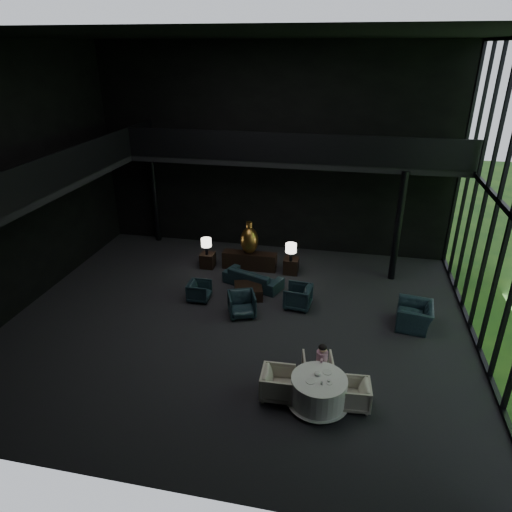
% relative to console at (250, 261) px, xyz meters
% --- Properties ---
extents(floor, '(14.00, 12.00, 0.02)m').
position_rel_console_xyz_m(floor, '(0.47, -3.73, -0.33)').
color(floor, black).
rests_on(floor, ground).
extents(ceiling, '(14.00, 12.00, 0.02)m').
position_rel_console_xyz_m(ceiling, '(0.47, -3.73, 7.67)').
color(ceiling, black).
rests_on(ceiling, ground).
extents(wall_back, '(14.00, 0.04, 8.00)m').
position_rel_console_xyz_m(wall_back, '(0.47, 2.27, 3.67)').
color(wall_back, black).
rests_on(wall_back, ground).
extents(wall_front, '(14.00, 0.04, 8.00)m').
position_rel_console_xyz_m(wall_front, '(0.47, -9.73, 3.67)').
color(wall_front, black).
rests_on(wall_front, ground).
extents(wall_left, '(0.04, 12.00, 8.00)m').
position_rel_console_xyz_m(wall_left, '(-6.53, -3.73, 3.67)').
color(wall_left, black).
rests_on(wall_left, ground).
extents(curtain_wall, '(0.20, 12.00, 8.00)m').
position_rel_console_xyz_m(curtain_wall, '(7.42, -3.73, 3.67)').
color(curtain_wall, black).
rests_on(curtain_wall, ground).
extents(mezzanine_left, '(2.00, 12.00, 0.25)m').
position_rel_console_xyz_m(mezzanine_left, '(-5.53, -3.73, 3.67)').
color(mezzanine_left, black).
rests_on(mezzanine_left, wall_left).
extents(mezzanine_back, '(12.00, 2.00, 0.25)m').
position_rel_console_xyz_m(mezzanine_back, '(1.47, 1.27, 3.67)').
color(mezzanine_back, black).
rests_on(mezzanine_back, wall_back).
extents(railing_left, '(0.06, 12.00, 1.00)m').
position_rel_console_xyz_m(railing_left, '(-4.53, -3.73, 4.27)').
color(railing_left, black).
rests_on(railing_left, mezzanine_left).
extents(railing_back, '(12.00, 0.06, 1.00)m').
position_rel_console_xyz_m(railing_back, '(1.47, 0.27, 4.27)').
color(railing_back, black).
rests_on(railing_back, mezzanine_back).
extents(column_nw, '(0.24, 0.24, 4.00)m').
position_rel_console_xyz_m(column_nw, '(-4.53, 1.97, 1.67)').
color(column_nw, black).
rests_on(column_nw, floor).
extents(column_ne, '(0.24, 0.24, 4.00)m').
position_rel_console_xyz_m(column_ne, '(5.27, 0.27, 1.67)').
color(column_ne, black).
rests_on(column_ne, floor).
extents(console, '(2.06, 0.47, 0.66)m').
position_rel_console_xyz_m(console, '(0.00, 0.00, 0.00)').
color(console, black).
rests_on(console, floor).
extents(bronze_urn, '(0.66, 0.66, 1.24)m').
position_rel_console_xyz_m(bronze_urn, '(0.00, -0.01, 0.86)').
color(bronze_urn, '#AB773E').
rests_on(bronze_urn, console).
extents(side_table_left, '(0.52, 0.52, 0.57)m').
position_rel_console_xyz_m(side_table_left, '(-1.60, -0.20, -0.04)').
color(side_table_left, black).
rests_on(side_table_left, floor).
extents(table_lamp_left, '(0.39, 0.39, 0.65)m').
position_rel_console_xyz_m(table_lamp_left, '(-1.60, -0.28, 0.70)').
color(table_lamp_left, black).
rests_on(table_lamp_left, side_table_left).
extents(side_table_right, '(0.54, 0.54, 0.59)m').
position_rel_console_xyz_m(side_table_right, '(1.60, -0.05, -0.03)').
color(side_table_right, black).
rests_on(side_table_right, floor).
extents(table_lamp_right, '(0.41, 0.41, 0.68)m').
position_rel_console_xyz_m(table_lamp_right, '(1.60, -0.25, 0.75)').
color(table_lamp_right, black).
rests_on(table_lamp_right, side_table_right).
extents(sofa, '(2.24, 1.35, 0.84)m').
position_rel_console_xyz_m(sofa, '(0.41, -1.30, 0.09)').
color(sofa, black).
rests_on(sofa, floor).
extents(lounge_armchair_west, '(0.62, 0.66, 0.68)m').
position_rel_console_xyz_m(lounge_armchair_west, '(-1.13, -2.65, 0.01)').
color(lounge_armchair_west, '#132532').
rests_on(lounge_armchair_west, floor).
extents(lounge_armchair_east, '(0.92, 0.97, 0.92)m').
position_rel_console_xyz_m(lounge_armchair_east, '(2.14, -2.45, 0.13)').
color(lounge_armchair_east, '#162930').
rests_on(lounge_armchair_east, floor).
extents(lounge_armchair_south, '(1.12, 1.09, 0.91)m').
position_rel_console_xyz_m(lounge_armchair_south, '(0.48, -3.30, 0.13)').
color(lounge_armchair_south, '#1A2D34').
rests_on(lounge_armchair_south, floor).
extents(window_armchair, '(0.96, 1.35, 1.10)m').
position_rel_console_xyz_m(window_armchair, '(5.73, -2.87, 0.22)').
color(window_armchair, '#122B32').
rests_on(window_armchair, floor).
extents(coffee_table, '(1.13, 1.13, 0.40)m').
position_rel_console_xyz_m(coffee_table, '(0.42, -2.11, -0.13)').
color(coffee_table, black).
rests_on(coffee_table, floor).
extents(dining_table, '(1.49, 1.49, 0.75)m').
position_rel_console_xyz_m(dining_table, '(3.16, -6.78, -0.00)').
color(dining_table, white).
rests_on(dining_table, floor).
extents(dining_chair_north, '(0.85, 0.81, 0.75)m').
position_rel_console_xyz_m(dining_chair_north, '(3.07, -5.89, 0.05)').
color(dining_chair_north, '#B7B6AC').
rests_on(dining_chair_north, floor).
extents(dining_chair_east, '(0.69, 0.73, 0.70)m').
position_rel_console_xyz_m(dining_chair_east, '(3.99, -6.67, 0.02)').
color(dining_chair_east, beige).
rests_on(dining_chair_east, floor).
extents(dining_chair_west, '(0.80, 0.85, 0.85)m').
position_rel_console_xyz_m(dining_chair_west, '(2.18, -6.70, 0.09)').
color(dining_chair_west, '#BBBBBA').
rests_on(dining_chair_west, floor).
extents(child, '(0.29, 0.29, 0.62)m').
position_rel_console_xyz_m(child, '(3.16, -5.88, 0.43)').
color(child, '#F3A4CF').
rests_on(child, dining_chair_north).
extents(plate_a, '(0.28, 0.28, 0.01)m').
position_rel_console_xyz_m(plate_a, '(2.97, -6.92, 0.43)').
color(plate_a, white).
rests_on(plate_a, dining_table).
extents(plate_b, '(0.29, 0.29, 0.02)m').
position_rel_console_xyz_m(plate_b, '(3.32, -6.52, 0.43)').
color(plate_b, white).
rests_on(plate_b, dining_table).
extents(saucer, '(0.15, 0.15, 0.01)m').
position_rel_console_xyz_m(saucer, '(3.40, -6.89, 0.43)').
color(saucer, white).
rests_on(saucer, dining_table).
extents(coffee_cup, '(0.09, 0.09, 0.06)m').
position_rel_console_xyz_m(coffee_cup, '(3.38, -6.85, 0.46)').
color(coffee_cup, white).
rests_on(coffee_cup, saucer).
extents(cereal_bowl, '(0.16, 0.16, 0.08)m').
position_rel_console_xyz_m(cereal_bowl, '(3.10, -6.66, 0.46)').
color(cereal_bowl, white).
rests_on(cereal_bowl, dining_table).
extents(cream_pot, '(0.06, 0.06, 0.06)m').
position_rel_console_xyz_m(cream_pot, '(3.22, -6.96, 0.45)').
color(cream_pot, '#99999E').
rests_on(cream_pot, dining_table).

